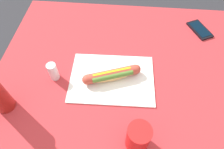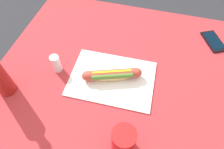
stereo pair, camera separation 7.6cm
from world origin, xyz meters
name	(u,v)px [view 2 (the right image)]	position (x,y,z in m)	size (l,w,h in m)	color
ground_plane	(118,138)	(0.00, 0.00, 0.00)	(6.00, 6.00, 0.00)	#2D2D33
dining_table	(121,96)	(0.00, 0.00, 0.61)	(1.04, 0.94, 0.74)	brown
paper_wrapper	(112,78)	(0.04, 0.01, 0.74)	(0.33, 0.24, 0.01)	white
hot_dog	(112,75)	(0.04, 0.01, 0.77)	(0.22, 0.11, 0.04)	#DBB26B
cell_phone	(213,41)	(-0.36, -0.31, 0.75)	(0.12, 0.14, 0.01)	black
drinking_cup	(123,141)	(-0.06, 0.25, 0.80)	(0.07, 0.07, 0.11)	red
salt_shaker	(56,64)	(0.26, 0.02, 0.78)	(0.04, 0.04, 0.08)	silver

